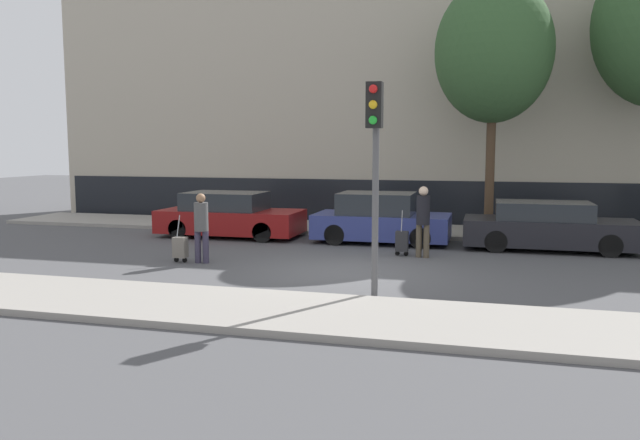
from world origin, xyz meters
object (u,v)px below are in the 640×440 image
parked_car_0 (229,216)px  trolley_left (180,247)px  parked_car_1 (380,220)px  trolley_right (402,241)px  pedestrian_right (423,217)px  traffic_light (375,147)px  pedestrian_left (201,224)px  bare_tree_near_crossing (494,52)px  parked_car_2 (548,227)px

parked_car_0 → trolley_left: 4.43m
parked_car_1 → trolley_right: 2.33m
parked_car_0 → pedestrian_right: pedestrian_right is taller
traffic_light → parked_car_1: bearing=98.7°
pedestrian_left → trolley_left: pedestrian_left is taller
parked_car_0 → pedestrian_right: size_ratio=2.44×
pedestrian_right → bare_tree_near_crossing: (1.60, 4.33, 4.64)m
parked_car_2 → trolley_left: bearing=-154.1°
trolley_right → traffic_light: bearing=-88.4°
trolley_right → parked_car_1: bearing=113.6°
pedestrian_left → traffic_light: size_ratio=0.43×
parked_car_1 → trolley_left: size_ratio=3.39×
parked_car_0 → traffic_light: (5.82, -6.92, 2.14)m
parked_car_2 → pedestrian_left: 9.27m
trolley_right → traffic_light: traffic_light is taller
pedestrian_right → trolley_right: (-0.54, 0.10, -0.66)m
pedestrian_right → traffic_light: 5.09m
trolley_right → parked_car_0: bearing=160.1°
parked_car_2 → pedestrian_right: bearing=-147.1°
traffic_light → pedestrian_left: bearing=151.0°
pedestrian_left → trolley_left: (-0.55, -0.05, -0.59)m
pedestrian_left → traffic_light: traffic_light is taller
pedestrian_left → traffic_light: (4.68, -2.59, 1.83)m
parked_car_1 → bare_tree_near_crossing: 6.24m
pedestrian_right → pedestrian_left: bearing=-145.9°
parked_car_1 → parked_car_2: parked_car_1 is taller
pedestrian_left → pedestrian_right: 5.52m
pedestrian_right → bare_tree_near_crossing: 6.55m
trolley_left → traffic_light: size_ratio=0.30×
traffic_light → trolley_left: bearing=154.1°
pedestrian_right → parked_car_0: bearing=171.9°
parked_car_0 → traffic_light: bearing=-49.9°
pedestrian_left → pedestrian_right: size_ratio=0.93×
pedestrian_right → bare_tree_near_crossing: bearing=80.7°
trolley_right → bare_tree_near_crossing: size_ratio=0.15×
parked_car_0 → trolley_right: size_ratio=3.75×
trolley_left → trolley_right: size_ratio=0.98×
parked_car_1 → pedestrian_left: 5.69m
pedestrian_right → parked_car_2: bearing=43.9°
parked_car_2 → pedestrian_left: pedestrian_left is taller
parked_car_1 → traffic_light: traffic_light is taller
trolley_right → pedestrian_right: bearing=-11.0°
traffic_light → bare_tree_near_crossing: bearing=77.6°
parked_car_1 → pedestrian_left: (-3.62, -4.39, 0.28)m
pedestrian_left → traffic_light: 5.65m
trolley_left → pedestrian_right: bearing=21.6°
parked_car_2 → pedestrian_left: bearing=-152.9°
pedestrian_right → bare_tree_near_crossing: bare_tree_near_crossing is taller
bare_tree_near_crossing → parked_car_1: bearing=-145.4°
trolley_right → bare_tree_near_crossing: bare_tree_near_crossing is taller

